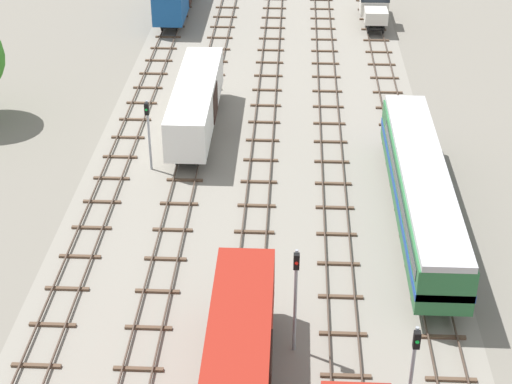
{
  "coord_description": "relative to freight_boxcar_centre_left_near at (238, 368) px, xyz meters",
  "views": [
    {
      "loc": [
        2.07,
        -3.42,
        27.15
      ],
      "look_at": [
        0.0,
        39.77,
        1.5
      ],
      "focal_mm": 57.85,
      "sensor_mm": 36.0,
      "label": 1
    }
  ],
  "objects": [
    {
      "name": "signal_post_nearest",
      "position": [
        7.33,
        -0.72,
        1.06
      ],
      "size": [
        0.28,
        0.47,
        5.54
      ],
      "color": "gray",
      "rests_on": "ground"
    },
    {
      "name": "track_left",
      "position": [
        -4.9,
        33.74,
        -2.31
      ],
      "size": [
        2.4,
        126.0,
        0.29
      ],
      "color": "#47382D",
      "rests_on": "ground"
    },
    {
      "name": "ballast_bed",
      "position": [
        -0.01,
        32.74,
        -2.45
      ],
      "size": [
        23.58,
        176.0,
        0.01
      ],
      "primitive_type": "cube",
      "color": "gray",
      "rests_on": "ground"
    },
    {
      "name": "diesel_railcar_centre_right_mid",
      "position": [
        9.78,
        15.57,
        0.15
      ],
      "size": [
        2.96,
        20.5,
        3.8
      ],
      "color": "#286638",
      "rests_on": "ground"
    },
    {
      "name": "signal_post_mid",
      "position": [
        2.44,
        4.02,
        1.25
      ],
      "size": [
        0.28,
        0.47,
        5.88
      ],
      "color": "gray",
      "rests_on": "ground"
    },
    {
      "name": "track_far_left",
      "position": [
        -9.79,
        33.74,
        -2.31
      ],
      "size": [
        2.4,
        126.0,
        0.29
      ],
      "color": "#47382D",
      "rests_on": "ground"
    },
    {
      "name": "track_centre_right",
      "position": [
        9.78,
        33.74,
        -2.31
      ],
      "size": [
        2.4,
        126.0,
        0.29
      ],
      "color": "#47382D",
      "rests_on": "ground"
    },
    {
      "name": "track_centre",
      "position": [
        4.89,
        33.74,
        -2.31
      ],
      "size": [
        2.4,
        126.0,
        0.29
      ],
      "color": "#47382D",
      "rests_on": "ground"
    },
    {
      "name": "signal_post_near",
      "position": [
        -7.35,
        21.66,
        0.79
      ],
      "size": [
        0.28,
        0.47,
        5.07
      ],
      "color": "gray",
      "rests_on": "ground"
    },
    {
      "name": "freight_boxcar_centre_left_near",
      "position": [
        0.0,
        0.0,
        0.0
      ],
      "size": [
        2.87,
        14.0,
        3.6
      ],
      "color": "maroon",
      "rests_on": "ground"
    },
    {
      "name": "ground_plane",
      "position": [
        -0.01,
        32.74,
        -2.45
      ],
      "size": [
        480.0,
        480.0,
        0.0
      ],
      "primitive_type": "plane",
      "color": "slate"
    },
    {
      "name": "freight_boxcar_left_midfar",
      "position": [
        -4.89,
        27.6,
        0.0
      ],
      "size": [
        2.87,
        14.0,
        3.6
      ],
      "color": "white",
      "rests_on": "ground"
    },
    {
      "name": "shunter_loco_centre_right_far",
      "position": [
        9.78,
        52.18,
        -0.44
      ],
      "size": [
        2.74,
        8.46,
        3.1
      ],
      "color": "beige",
      "rests_on": "ground"
    },
    {
      "name": "track_centre_left",
      "position": [
        -0.01,
        33.74,
        -2.31
      ],
      "size": [
        2.4,
        126.0,
        0.29
      ],
      "color": "#47382D",
      "rests_on": "ground"
    }
  ]
}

